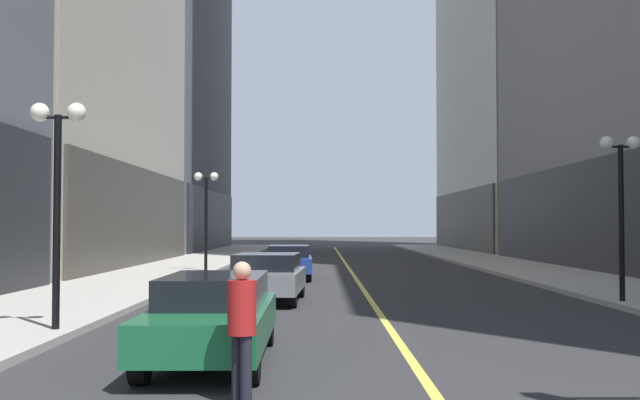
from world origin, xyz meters
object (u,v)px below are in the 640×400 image
object	(u,v)px
street_lamp_left_far	(206,199)
car_grey	(266,276)
street_lamp_left_near	(57,164)
street_lamp_right_mid	(620,181)
pedestrian_in_red_jacket	(242,321)
car_green	(213,315)
car_blue	(289,261)

from	to	relation	value
street_lamp_left_far	car_grey	bearing A→B (deg)	-73.76
street_lamp_left_near	street_lamp_right_mid	world-z (taller)	same
street_lamp_left_near	pedestrian_in_red_jacket	bearing A→B (deg)	-52.59
car_green	street_lamp_left_near	size ratio (longest dim) A/B	1.05
pedestrian_in_red_jacket	car_blue	bearing A→B (deg)	90.82
car_grey	street_lamp_left_near	size ratio (longest dim) A/B	0.94
car_green	pedestrian_in_red_jacket	world-z (taller)	pedestrian_in_red_jacket
car_green	street_lamp_left_far	xyz separation A→B (m)	(-3.33, 21.08, 2.54)
car_green	car_blue	bearing A→B (deg)	88.61
car_grey	car_blue	xyz separation A→B (m)	(0.26, 8.78, -0.00)
car_green	street_lamp_right_mid	distance (m)	12.54
car_grey	street_lamp_left_far	bearing A→B (deg)	106.24
street_lamp_left_near	car_blue	bearing A→B (deg)	76.16
car_blue	street_lamp_left_far	xyz separation A→B (m)	(-3.76, 3.26, 2.54)
street_lamp_right_mid	car_green	bearing A→B (deg)	-140.46
street_lamp_left_far	pedestrian_in_red_jacket	bearing A→B (deg)	-80.34
car_blue	street_lamp_right_mid	size ratio (longest dim) A/B	0.95
pedestrian_in_red_jacket	street_lamp_right_mid	distance (m)	13.91
street_lamp_left_near	street_lamp_right_mid	bearing A→B (deg)	22.37
pedestrian_in_red_jacket	street_lamp_left_far	size ratio (longest dim) A/B	0.38
car_green	street_lamp_right_mid	bearing A→B (deg)	39.54
car_grey	car_blue	size ratio (longest dim) A/B	0.99
car_green	car_grey	world-z (taller)	same
car_blue	car_grey	bearing A→B (deg)	-91.68
street_lamp_left_far	street_lamp_right_mid	size ratio (longest dim) A/B	1.00
car_grey	car_blue	distance (m)	8.78
car_blue	car_green	bearing A→B (deg)	-91.39
street_lamp_left_near	street_lamp_left_far	distance (m)	18.53
pedestrian_in_red_jacket	street_lamp_left_near	bearing A→B (deg)	127.41
street_lamp_left_near	street_lamp_right_mid	distance (m)	13.84
car_green	street_lamp_left_far	world-z (taller)	street_lamp_left_far
car_grey	street_lamp_left_far	distance (m)	12.79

